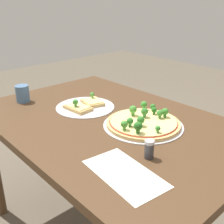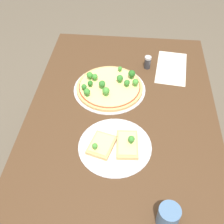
{
  "view_description": "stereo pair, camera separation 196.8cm",
  "coord_description": "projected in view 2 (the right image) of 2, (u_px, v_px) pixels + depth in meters",
  "views": [
    {
      "loc": [
        0.89,
        -0.79,
        1.25
      ],
      "look_at": [
        -0.02,
        0.04,
        0.73
      ],
      "focal_mm": 45.0,
      "sensor_mm": 36.0,
      "label": 1
    },
    {
      "loc": [
        -0.89,
        -0.04,
        1.64
      ],
      "look_at": [
        -0.02,
        0.04,
        0.73
      ],
      "focal_mm": 45.0,
      "sensor_mm": 36.0,
      "label": 2
    }
  ],
  "objects": [
    {
      "name": "dining_table",
      "position": [
        122.0,
        125.0,
        1.35
      ],
      "size": [
        1.28,
        0.86,
        0.71
      ],
      "color": "#4C331E",
      "rests_on": "ground_plane"
    },
    {
      "name": "ground_plane",
      "position": [
        119.0,
        188.0,
        1.8
      ],
      "size": [
        8.0,
        8.0,
        0.0
      ],
      "primitive_type": "plane",
      "color": "brown"
    },
    {
      "name": "drinking_cup",
      "position": [
        168.0,
        217.0,
        0.9
      ],
      "size": [
        0.07,
        0.07,
        0.09
      ],
      "primitive_type": "cylinder",
      "color": "#4C7099",
      "rests_on": "dining_table"
    },
    {
      "name": "condiment_shaker",
      "position": [
        148.0,
        62.0,
        1.49
      ],
      "size": [
        0.04,
        0.04,
        0.07
      ],
      "color": "#333338",
      "rests_on": "dining_table"
    },
    {
      "name": "paper_menu",
      "position": [
        171.0,
        68.0,
        1.51
      ],
      "size": [
        0.3,
        0.19,
        0.0
      ],
      "primitive_type": "cube",
      "rotation": [
        0.0,
        0.0,
        -0.11
      ],
      "color": "silver",
      "rests_on": "dining_table"
    },
    {
      "name": "pizza_tray_whole",
      "position": [
        109.0,
        87.0,
        1.38
      ],
      "size": [
        0.35,
        0.35,
        0.07
      ],
      "color": "silver",
      "rests_on": "dining_table"
    },
    {
      "name": "pizza_tray_slice",
      "position": [
        115.0,
        145.0,
        1.14
      ],
      "size": [
        0.3,
        0.3,
        0.06
      ],
      "color": "silver",
      "rests_on": "dining_table"
    }
  ]
}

